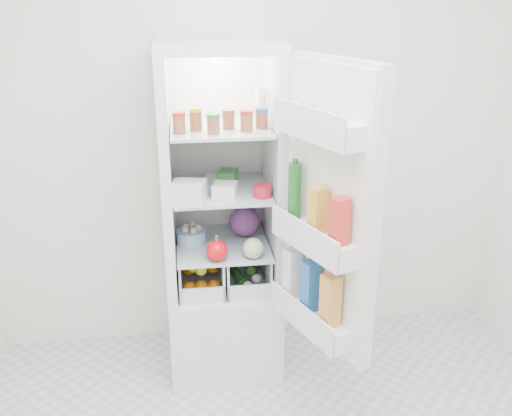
{
  "coord_description": "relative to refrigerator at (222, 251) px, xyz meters",
  "views": [
    {
      "loc": [
        -0.39,
        -1.62,
        2.02
      ],
      "look_at": [
        -0.05,
        0.95,
        1.03
      ],
      "focal_mm": 40.0,
      "sensor_mm": 36.0,
      "label": 1
    }
  ],
  "objects": [
    {
      "name": "veg_pile",
      "position": [
        0.13,
        -0.06,
        -0.1
      ],
      "size": [
        0.16,
        0.3,
        0.1
      ],
      "color": "#25511B",
      "rests_on": "refrigerator"
    },
    {
      "name": "citrus_pile",
      "position": [
        -0.13,
        -0.1,
        -0.08
      ],
      "size": [
        0.2,
        0.31,
        0.16
      ],
      "color": "orange",
      "rests_on": "refrigerator"
    },
    {
      "name": "refrigerator",
      "position": [
        0.0,
        0.0,
        0.0
      ],
      "size": [
        0.6,
        0.6,
        1.8
      ],
      "color": "silver",
      "rests_on": "ground"
    },
    {
      "name": "tub_white",
      "position": [
        -0.17,
        -0.25,
        0.44
      ],
      "size": [
        0.19,
        0.19,
        0.1
      ],
      "primitive_type": "cube",
      "rotation": [
        0.0,
        0.0,
        -0.23
      ],
      "color": "white",
      "rests_on": "shelf_mid"
    },
    {
      "name": "room_walls",
      "position": [
        0.2,
        -1.25,
        0.93
      ],
      "size": [
        3.02,
        3.02,
        2.61
      ],
      "color": "silver",
      "rests_on": "ground"
    },
    {
      "name": "shelf_mid",
      "position": [
        -0.0,
        -0.06,
        0.38
      ],
      "size": [
        0.49,
        0.53,
        0.02
      ],
      "primitive_type": "cube",
      "color": "silver",
      "rests_on": "refrigerator"
    },
    {
      "name": "shelf_top",
      "position": [
        -0.0,
        -0.06,
        0.71
      ],
      "size": [
        0.49,
        0.53,
        0.02
      ],
      "primitive_type": "cube",
      "color": "silver",
      "rests_on": "refrigerator"
    },
    {
      "name": "crisper_left",
      "position": [
        -0.12,
        -0.06,
        -0.06
      ],
      "size": [
        0.23,
        0.46,
        0.22
      ],
      "primitive_type": null,
      "color": "silver",
      "rests_on": "refrigerator"
    },
    {
      "name": "mushroom_bowl",
      "position": [
        -0.17,
        -0.05,
        0.12
      ],
      "size": [
        0.2,
        0.2,
        0.07
      ],
      "primitive_type": "cylinder",
      "rotation": [
        0.0,
        0.0,
        0.37
      ],
      "color": "#9CC3EA",
      "rests_on": "shelf_low"
    },
    {
      "name": "foil_tray",
      "position": [
        -0.01,
        0.03,
        0.41
      ],
      "size": [
        0.16,
        0.13,
        0.04
      ],
      "primitive_type": "cube",
      "rotation": [
        0.0,
        0.0,
        -0.17
      ],
      "color": "silver",
      "rests_on": "shelf_mid"
    },
    {
      "name": "shelf_low",
      "position": [
        -0.0,
        -0.06,
        0.07
      ],
      "size": [
        0.49,
        0.53,
        0.01
      ],
      "primitive_type": "cube",
      "color": "silver",
      "rests_on": "refrigerator"
    },
    {
      "name": "tin_red",
      "position": [
        0.19,
        -0.22,
        0.42
      ],
      "size": [
        0.1,
        0.1,
        0.06
      ],
      "primitive_type": "cylinder",
      "rotation": [
        0.0,
        0.0,
        0.13
      ],
      "color": "red",
      "rests_on": "shelf_mid"
    },
    {
      "name": "squeeze_bottle",
      "position": [
        0.21,
        -0.01,
        0.81
      ],
      "size": [
        0.07,
        0.07,
        0.18
      ],
      "primitive_type": "cylinder",
      "rotation": [
        0.0,
        0.0,
        -0.3
      ],
      "color": "white",
      "rests_on": "shelf_top"
    },
    {
      "name": "bell_pepper",
      "position": [
        -0.04,
        -0.28,
        0.14
      ],
      "size": [
        0.11,
        0.11,
        0.11
      ],
      "primitive_type": "sphere",
      "color": "red",
      "rests_on": "shelf_low"
    },
    {
      "name": "tub_green",
      "position": [
        0.04,
        -0.0,
        0.43
      ],
      "size": [
        0.12,
        0.15,
        0.07
      ],
      "primitive_type": "cube",
      "rotation": [
        0.0,
        0.0,
        -0.29
      ],
      "color": "#3C843E",
      "rests_on": "shelf_mid"
    },
    {
      "name": "condiment_jars",
      "position": [
        -0.0,
        -0.17,
        0.76
      ],
      "size": [
        0.46,
        0.16,
        0.08
      ],
      "color": "#B21919",
      "rests_on": "shelf_top"
    },
    {
      "name": "tub_cream",
      "position": [
        0.01,
        -0.19,
        0.43
      ],
      "size": [
        0.14,
        0.14,
        0.07
      ],
      "primitive_type": "cube",
      "rotation": [
        0.0,
        0.0,
        -0.26
      ],
      "color": "white",
      "rests_on": "shelf_mid"
    },
    {
      "name": "salad_bag",
      "position": [
        0.14,
        -0.27,
        0.14
      ],
      "size": [
        0.11,
        0.11,
        0.11
      ],
      "primitive_type": "sphere",
      "color": "#A9BD8D",
      "rests_on": "shelf_low"
    },
    {
      "name": "crisper_right",
      "position": [
        0.12,
        -0.06,
        -0.06
      ],
      "size": [
        0.23,
        0.46,
        0.22
      ],
      "primitive_type": null,
      "color": "silver",
      "rests_on": "refrigerator"
    },
    {
      "name": "red_cabbage",
      "position": [
        0.13,
        0.01,
        0.17
      ],
      "size": [
        0.17,
        0.17,
        0.17
      ],
      "primitive_type": "sphere",
      "color": "#541C51",
      "rests_on": "shelf_low"
    },
    {
      "name": "fridge_door",
      "position": [
        0.41,
        -0.62,
        0.43
      ],
      "size": [
        0.36,
        0.58,
        1.3
      ],
      "rotation": [
        0.0,
        0.0,
        1.95
      ],
      "color": "silver",
      "rests_on": "refrigerator"
    }
  ]
}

